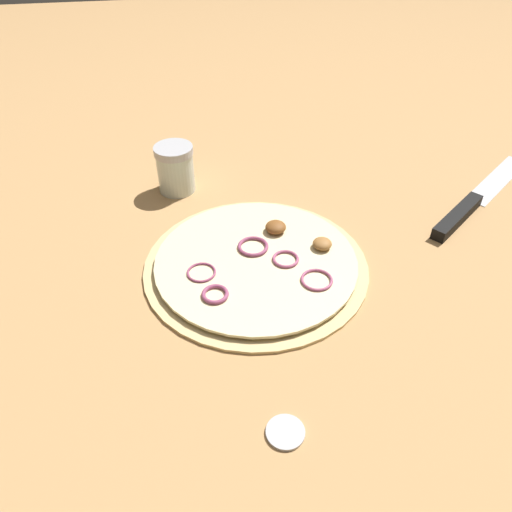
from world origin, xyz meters
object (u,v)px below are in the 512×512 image
object	(u,v)px
pizza	(257,263)
spice_jar	(175,168)
knife	(469,206)
loose_cap	(285,431)

from	to	relation	value
pizza	spice_jar	size ratio (longest dim) A/B	3.88
spice_jar	pizza	bearing A→B (deg)	24.60
knife	spice_jar	bearing A→B (deg)	124.54
knife	loose_cap	world-z (taller)	knife
knife	spice_jar	size ratio (longest dim) A/B	3.45
knife	spice_jar	world-z (taller)	spice_jar
pizza	spice_jar	xyz separation A→B (m)	(-0.21, -0.10, 0.03)
spice_jar	loose_cap	distance (m)	0.46
pizza	knife	size ratio (longest dim) A/B	1.12
spice_jar	loose_cap	size ratio (longest dim) A/B	2.01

